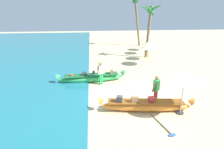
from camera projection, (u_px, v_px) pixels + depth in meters
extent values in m
plane|color=beige|center=(137.00, 101.00, 10.35)|extent=(80.00, 80.00, 0.00)
ellipsoid|color=orange|center=(145.00, 106.00, 9.25)|extent=(4.55, 1.21, 0.50)
cone|color=orange|center=(190.00, 101.00, 9.12)|extent=(0.44, 0.43, 0.46)
cone|color=orange|center=(102.00, 100.00, 9.18)|extent=(0.44, 0.43, 0.46)
cube|color=brown|center=(146.00, 102.00, 9.16)|extent=(3.84, 1.13, 0.04)
cube|color=#424247|center=(119.00, 99.00, 9.09)|extent=(0.36, 0.36, 0.31)
cube|color=#9E754C|center=(135.00, 99.00, 9.06)|extent=(0.35, 0.24, 0.32)
cube|color=#B73333|center=(151.00, 99.00, 9.12)|extent=(0.30, 0.25, 0.26)
ellipsoid|color=#38B760|center=(92.00, 78.00, 13.11)|extent=(4.61, 1.14, 0.51)
cone|color=#38B760|center=(122.00, 72.00, 13.42)|extent=(0.46, 0.49, 0.53)
cone|color=#38B760|center=(59.00, 76.00, 12.61)|extent=(0.46, 0.49, 0.53)
cube|color=#1E6435|center=(91.00, 75.00, 13.03)|extent=(3.89, 1.09, 0.04)
cylinder|color=#B74C38|center=(71.00, 75.00, 12.87)|extent=(0.27, 0.27, 0.10)
cube|color=#424247|center=(84.00, 74.00, 12.89)|extent=(0.32, 0.29, 0.25)
cylinder|color=#2D2D33|center=(94.00, 73.00, 13.13)|extent=(0.19, 0.19, 0.24)
cube|color=#9E754C|center=(103.00, 72.00, 13.26)|extent=(0.28, 0.26, 0.30)
cube|color=#9E754C|center=(112.00, 72.00, 13.15)|extent=(0.22, 0.24, 0.31)
cylinder|color=green|center=(102.00, 79.00, 12.61)|extent=(0.14, 0.14, 0.80)
cylinder|color=green|center=(100.00, 79.00, 12.54)|extent=(0.14, 0.14, 0.80)
cube|color=silver|center=(101.00, 69.00, 12.35)|extent=(0.42, 0.36, 0.56)
cylinder|color=tan|center=(104.00, 70.00, 12.48)|extent=(0.17, 0.21, 0.51)
cylinder|color=tan|center=(98.00, 71.00, 12.23)|extent=(0.17, 0.21, 0.51)
sphere|color=tan|center=(101.00, 64.00, 12.22)|extent=(0.22, 0.22, 0.22)
cylinder|color=tan|center=(101.00, 63.00, 12.20)|extent=(0.44, 0.44, 0.02)
cone|color=tan|center=(101.00, 62.00, 12.17)|extent=(0.26, 0.26, 0.12)
cylinder|color=#B2383D|center=(155.00, 98.00, 9.84)|extent=(0.14, 0.14, 0.79)
cylinder|color=#B2383D|center=(156.00, 97.00, 9.93)|extent=(0.14, 0.14, 0.79)
cube|color=green|center=(156.00, 85.00, 9.66)|extent=(0.42, 0.40, 0.62)
cylinder|color=#9E7051|center=(154.00, 87.00, 9.52)|extent=(0.20, 0.21, 0.56)
cylinder|color=#9E7051|center=(158.00, 85.00, 9.85)|extent=(0.20, 0.21, 0.56)
sphere|color=#9E7051|center=(157.00, 78.00, 9.52)|extent=(0.22, 0.22, 0.22)
cylinder|color=#B7B7BC|center=(182.00, 94.00, 8.74)|extent=(0.05, 0.05, 2.05)
cone|color=silver|center=(185.00, 77.00, 8.45)|extent=(1.95, 1.95, 0.31)
cylinder|color=#333338|center=(180.00, 113.00, 9.06)|extent=(0.36, 0.36, 0.06)
cylinder|color=#8E6B47|center=(147.00, 55.00, 16.96)|extent=(0.04, 0.04, 1.90)
cone|color=beige|center=(148.00, 47.00, 16.70)|extent=(1.60, 1.60, 0.32)
cylinder|color=#8E6B47|center=(149.00, 51.00, 18.91)|extent=(0.04, 0.04, 1.90)
cone|color=beige|center=(149.00, 43.00, 18.65)|extent=(1.60, 1.60, 0.32)
cylinder|color=#8E6B47|center=(145.00, 46.00, 21.43)|extent=(0.04, 0.04, 1.90)
cone|color=beige|center=(145.00, 39.00, 21.17)|extent=(1.60, 1.60, 0.32)
cylinder|color=#8E6B47|center=(146.00, 43.00, 23.49)|extent=(0.04, 0.04, 1.90)
cone|color=beige|center=(147.00, 37.00, 23.23)|extent=(1.60, 1.60, 0.32)
cylinder|color=brown|center=(137.00, 23.00, 26.09)|extent=(1.19, 0.28, 6.62)
cone|color=#287033|center=(138.00, 0.00, 25.06)|extent=(1.55, 0.45, 1.04)
cylinder|color=brown|center=(148.00, 33.00, 19.46)|extent=(0.55, 0.28, 5.35)
cone|color=#337F3D|center=(156.00, 7.00, 18.73)|extent=(1.81, 0.44, 0.85)
cone|color=#337F3D|center=(152.00, 7.00, 18.99)|extent=(1.07, 1.45, 0.81)
cone|color=#337F3D|center=(148.00, 9.00, 18.97)|extent=(1.07, 1.30, 1.14)
cone|color=#337F3D|center=(146.00, 9.00, 18.58)|extent=(1.85, 0.60, 1.25)
cone|color=#337F3D|center=(149.00, 9.00, 18.27)|extent=(1.40, 1.69, 1.18)
cone|color=#337F3D|center=(155.00, 8.00, 18.25)|extent=(1.29, 1.91, 0.98)
cylinder|color=#8E6B47|center=(160.00, 123.00, 8.20)|extent=(0.42, 1.67, 0.05)
ellipsoid|color=#2D60B7|center=(172.00, 135.00, 7.44)|extent=(0.39, 0.27, 0.03)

